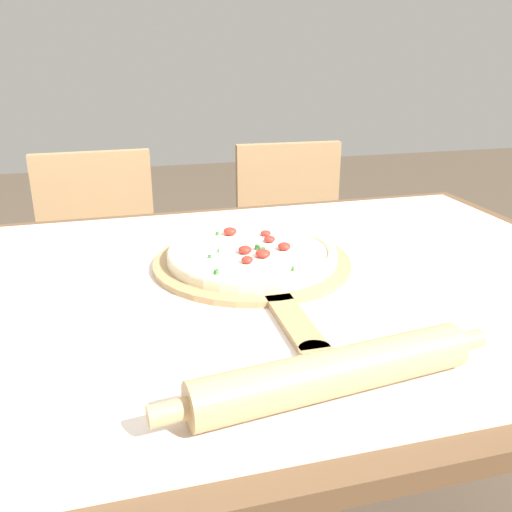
% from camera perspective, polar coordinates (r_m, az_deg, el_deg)
% --- Properties ---
extents(dining_table, '(1.43, 1.02, 0.78)m').
position_cam_1_polar(dining_table, '(1.06, 1.22, -7.67)').
color(dining_table, brown).
rests_on(dining_table, ground_plane).
extents(towel_cloth, '(1.35, 0.94, 0.00)m').
position_cam_1_polar(towel_cloth, '(1.02, 1.27, -2.56)').
color(towel_cloth, silver).
rests_on(towel_cloth, dining_table).
extents(pizza_peel, '(0.39, 0.58, 0.01)m').
position_cam_1_polar(pizza_peel, '(1.06, -0.16, -1.00)').
color(pizza_peel, tan).
rests_on(pizza_peel, towel_cloth).
extents(pizza, '(0.34, 0.34, 0.04)m').
position_cam_1_polar(pizza, '(1.07, -0.41, 0.31)').
color(pizza, beige).
rests_on(pizza, pizza_peel).
extents(rolling_pin, '(0.46, 0.11, 0.06)m').
position_cam_1_polar(rolling_pin, '(0.69, 8.17, -12.08)').
color(rolling_pin, tan).
rests_on(rolling_pin, towel_cloth).
extents(chair_left, '(0.41, 0.41, 0.88)m').
position_cam_1_polar(chair_left, '(1.87, -15.95, -1.27)').
color(chair_left, tan).
rests_on(chair_left, ground_plane).
extents(chair_right, '(0.42, 0.42, 0.88)m').
position_cam_1_polar(chair_right, '(1.97, 3.96, 0.60)').
color(chair_right, tan).
rests_on(chair_right, ground_plane).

